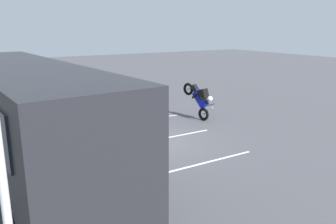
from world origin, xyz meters
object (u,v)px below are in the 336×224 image
Objects in this scene: stunt_motorcycle at (200,98)px; flagpole at (2,182)px; spectator_centre at (109,122)px; spectator_left at (129,128)px; parked_motorcycle_silver at (83,130)px; spectator_far_left at (131,137)px; tour_bus at (26,120)px.

flagpole is (-9.41, 9.23, 1.92)m from stunt_motorcycle.
stunt_motorcycle is (1.49, -5.09, 0.05)m from spectator_centre.
flagpole reaches higher than spectator_centre.
stunt_motorcycle is at bearing -44.44° from flagpole.
stunt_motorcycle is at bearing -60.81° from spectator_left.
parked_motorcycle_silver is (1.19, 0.61, -0.50)m from spectator_centre.
spectator_centre is at bearing -5.87° from spectator_far_left.
tour_bus is 6.06× the size of spectator_left.
spectator_far_left reaches higher than parked_motorcycle_silver.
spectator_far_left is at bearing -34.46° from flagpole.
stunt_motorcycle reaches higher than parked_motorcycle_silver.
spectator_left is 5.64m from stunt_motorcycle.
tour_bus reaches higher than spectator_left.
spectator_centre is at bearing -152.95° from parked_motorcycle_silver.
stunt_motorcycle is at bearing -86.94° from parked_motorcycle_silver.
spectator_left is at bearing -162.40° from parked_motorcycle_silver.
parked_motorcycle_silver is at bearing 6.35° from spectator_far_left.
spectator_far_left is 1.09× the size of spectator_centre.
spectator_far_left is 1.03× the size of spectator_left.
flagpole is (-9.10, 3.53, 2.47)m from parked_motorcycle_silver.
spectator_centre is at bearing 7.64° from spectator_left.
parked_motorcycle_silver is 0.34× the size of flagpole.
spectator_far_left reaches higher than spectator_left.
stunt_motorcycle is (2.75, -4.92, -0.02)m from spectator_left.
flagpole is at bearing 158.81° from parked_motorcycle_silver.
spectator_centre is (1.26, 0.17, -0.07)m from spectator_left.
spectator_far_left reaches higher than stunt_motorcycle.
spectator_far_left is 0.93× the size of stunt_motorcycle.
spectator_left is 8.15m from flagpole.
tour_bus reaches higher than spectator_centre.
spectator_left is at bearing 119.19° from stunt_motorcycle.
stunt_motorcycle is at bearing -73.98° from tour_bus.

